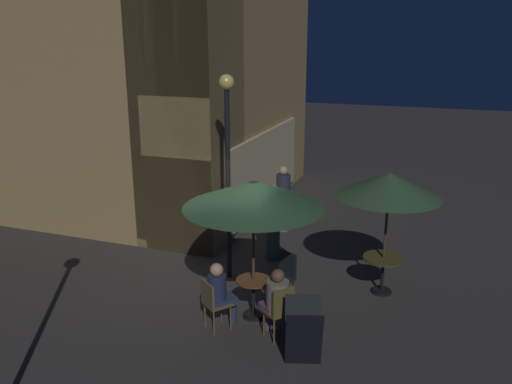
{
  "coord_description": "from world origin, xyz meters",
  "views": [
    {
      "loc": [
        -8.41,
        -3.79,
        4.85
      ],
      "look_at": [
        1.38,
        -0.24,
        1.73
      ],
      "focal_mm": 36.96,
      "sensor_mm": 36.0,
      "label": 1
    }
  ],
  "objects_px": {
    "street_lamp_near_corner": "(228,146)",
    "menu_sandwich_board": "(303,333)",
    "cafe_chair_0": "(213,301)",
    "cafe_chair_1": "(280,308)",
    "cafe_table_0": "(383,266)",
    "cafe_table_1": "(253,292)",
    "patron_standing_3": "(273,222)",
    "patio_umbrella_1": "(253,195)",
    "patron_standing_2": "(283,199)",
    "patron_seated_1": "(276,298)",
    "patio_umbrella_0": "(389,185)",
    "patron_seated_0": "(220,291)",
    "cafe_chair_2": "(284,273)"
  },
  "relations": [
    {
      "from": "cafe_table_0",
      "to": "patio_umbrella_1",
      "type": "distance_m",
      "value": 3.18
    },
    {
      "from": "street_lamp_near_corner",
      "to": "cafe_table_1",
      "type": "distance_m",
      "value": 2.86
    },
    {
      "from": "cafe_table_0",
      "to": "cafe_chair_0",
      "type": "distance_m",
      "value": 3.47
    },
    {
      "from": "patio_umbrella_0",
      "to": "cafe_chair_2",
      "type": "relative_size",
      "value": 2.48
    },
    {
      "from": "cafe_chair_2",
      "to": "patron_standing_3",
      "type": "relative_size",
      "value": 0.56
    },
    {
      "from": "cafe_table_1",
      "to": "cafe_chair_1",
      "type": "height_order",
      "value": "cafe_chair_1"
    },
    {
      "from": "street_lamp_near_corner",
      "to": "cafe_chair_0",
      "type": "distance_m",
      "value": 3.04
    },
    {
      "from": "patio_umbrella_1",
      "to": "patron_seated_1",
      "type": "relative_size",
      "value": 2.05
    },
    {
      "from": "cafe_table_0",
      "to": "patron_seated_1",
      "type": "bearing_deg",
      "value": 146.13
    },
    {
      "from": "cafe_chair_2",
      "to": "cafe_chair_0",
      "type": "bearing_deg",
      "value": -5.64
    },
    {
      "from": "patio_umbrella_1",
      "to": "cafe_table_0",
      "type": "bearing_deg",
      "value": -49.89
    },
    {
      "from": "street_lamp_near_corner",
      "to": "menu_sandwich_board",
      "type": "height_order",
      "value": "street_lamp_near_corner"
    },
    {
      "from": "patio_umbrella_0",
      "to": "cafe_chair_1",
      "type": "xyz_separation_m",
      "value": [
        -2.28,
        1.36,
        -1.6
      ]
    },
    {
      "from": "street_lamp_near_corner",
      "to": "cafe_chair_1",
      "type": "xyz_separation_m",
      "value": [
        -1.93,
        -1.71,
        -2.19
      ]
    },
    {
      "from": "patio_umbrella_0",
      "to": "patron_standing_2",
      "type": "distance_m",
      "value": 4.07
    },
    {
      "from": "patio_umbrella_0",
      "to": "patio_umbrella_1",
      "type": "height_order",
      "value": "patio_umbrella_1"
    },
    {
      "from": "cafe_table_1",
      "to": "patron_seated_1",
      "type": "relative_size",
      "value": 0.58
    },
    {
      "from": "cafe_chair_0",
      "to": "patron_seated_0",
      "type": "height_order",
      "value": "patron_seated_0"
    },
    {
      "from": "patio_umbrella_1",
      "to": "patron_seated_0",
      "type": "height_order",
      "value": "patio_umbrella_1"
    },
    {
      "from": "patio_umbrella_1",
      "to": "patron_standing_2",
      "type": "xyz_separation_m",
      "value": [
        4.33,
        0.78,
        -1.43
      ]
    },
    {
      "from": "cafe_table_1",
      "to": "patron_standing_2",
      "type": "xyz_separation_m",
      "value": [
        4.33,
        0.78,
        0.38
      ]
    },
    {
      "from": "cafe_chair_1",
      "to": "patron_standing_2",
      "type": "relative_size",
      "value": 0.57
    },
    {
      "from": "cafe_table_0",
      "to": "patron_standing_2",
      "type": "distance_m",
      "value": 3.86
    },
    {
      "from": "patron_standing_3",
      "to": "cafe_chair_2",
      "type": "bearing_deg",
      "value": -112.11
    },
    {
      "from": "menu_sandwich_board",
      "to": "patron_standing_3",
      "type": "distance_m",
      "value": 3.96
    },
    {
      "from": "cafe_chair_2",
      "to": "patron_seated_1",
      "type": "distance_m",
      "value": 1.22
    },
    {
      "from": "street_lamp_near_corner",
      "to": "cafe_chair_0",
      "type": "bearing_deg",
      "value": -164.93
    },
    {
      "from": "cafe_chair_1",
      "to": "patron_seated_0",
      "type": "bearing_deg",
      "value": 38.25
    },
    {
      "from": "cafe_chair_0",
      "to": "cafe_chair_1",
      "type": "distance_m",
      "value": 1.17
    },
    {
      "from": "patron_seated_1",
      "to": "patron_standing_3",
      "type": "bearing_deg",
      "value": -31.09
    },
    {
      "from": "cafe_table_1",
      "to": "patron_standing_2",
      "type": "distance_m",
      "value": 4.42
    },
    {
      "from": "patron_seated_0",
      "to": "patron_standing_2",
      "type": "bearing_deg",
      "value": 41.58
    },
    {
      "from": "cafe_table_0",
      "to": "cafe_table_1",
      "type": "bearing_deg",
      "value": 130.11
    },
    {
      "from": "menu_sandwich_board",
      "to": "patron_seated_1",
      "type": "bearing_deg",
      "value": 29.9
    },
    {
      "from": "patron_seated_0",
      "to": "street_lamp_near_corner",
      "type": "bearing_deg",
      "value": 55.48
    },
    {
      "from": "menu_sandwich_board",
      "to": "cafe_table_0",
      "type": "xyz_separation_m",
      "value": [
        2.76,
        -0.85,
        0.06
      ]
    },
    {
      "from": "cafe_chair_1",
      "to": "cafe_chair_2",
      "type": "relative_size",
      "value": 1.0
    },
    {
      "from": "patron_standing_3",
      "to": "street_lamp_near_corner",
      "type": "bearing_deg",
      "value": -162.29
    },
    {
      "from": "menu_sandwich_board",
      "to": "patio_umbrella_0",
      "type": "relative_size",
      "value": 0.4
    },
    {
      "from": "cafe_table_1",
      "to": "patio_umbrella_1",
      "type": "bearing_deg",
      "value": 90.0
    },
    {
      "from": "cafe_chair_1",
      "to": "street_lamp_near_corner",
      "type": "bearing_deg",
      "value": -8.54
    },
    {
      "from": "street_lamp_near_corner",
      "to": "patron_standing_3",
      "type": "distance_m",
      "value": 2.3
    },
    {
      "from": "patron_seated_1",
      "to": "patio_umbrella_0",
      "type": "bearing_deg",
      "value": -83.98
    },
    {
      "from": "menu_sandwich_board",
      "to": "patron_seated_0",
      "type": "relative_size",
      "value": 0.81
    },
    {
      "from": "menu_sandwich_board",
      "to": "patron_standing_3",
      "type": "height_order",
      "value": "patron_standing_3"
    },
    {
      "from": "menu_sandwich_board",
      "to": "patron_standing_2",
      "type": "xyz_separation_m",
      "value": [
        5.37,
        1.97,
        0.35
      ]
    },
    {
      "from": "cafe_table_0",
      "to": "patio_umbrella_1",
      "type": "height_order",
      "value": "patio_umbrella_1"
    },
    {
      "from": "cafe_chair_1",
      "to": "cafe_chair_0",
      "type": "bearing_deg",
      "value": 44.04
    },
    {
      "from": "patio_umbrella_1",
      "to": "menu_sandwich_board",
      "type": "bearing_deg",
      "value": -131.24
    },
    {
      "from": "patron_seated_0",
      "to": "patio_umbrella_0",
      "type": "bearing_deg",
      "value": -10.22
    }
  ]
}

